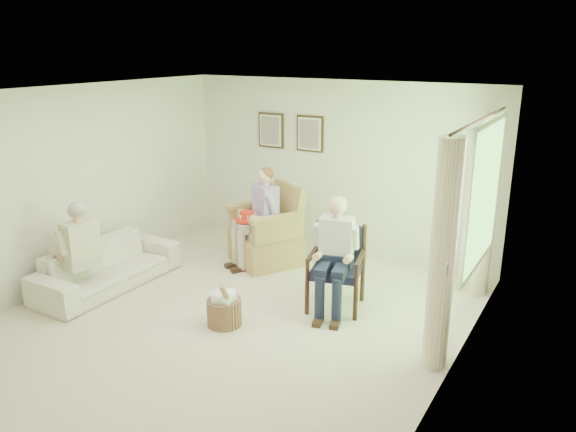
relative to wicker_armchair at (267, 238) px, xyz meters
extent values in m
plane|color=beige|center=(0.61, -1.72, -0.37)|extent=(5.50, 5.50, 0.00)
cube|color=silver|center=(0.61, 1.03, 0.93)|extent=(5.00, 0.04, 2.60)
cube|color=silver|center=(0.61, -4.47, 0.93)|extent=(5.00, 0.04, 2.60)
cube|color=silver|center=(-1.89, -1.72, 0.93)|extent=(0.04, 5.50, 2.60)
cube|color=silver|center=(3.11, -1.72, 0.93)|extent=(0.04, 5.50, 2.60)
cube|color=white|center=(0.61, -1.72, 2.23)|extent=(5.00, 5.50, 0.02)
cube|color=#2D6B23|center=(3.08, -0.52, 1.18)|extent=(0.02, 1.40, 1.50)
cube|color=white|center=(3.07, -0.52, 1.96)|extent=(0.04, 1.52, 0.06)
cube|color=white|center=(3.07, -0.52, 0.40)|extent=(0.04, 1.52, 0.06)
cylinder|color=#382114|center=(2.98, -0.52, 1.98)|extent=(0.03, 2.50, 0.03)
cylinder|color=#FFE8C7|center=(2.94, -1.50, 0.78)|extent=(0.34, 0.34, 2.30)
cylinder|color=#FFE8C7|center=(2.94, 0.46, 0.78)|extent=(0.34, 0.34, 2.30)
cube|color=#382114|center=(-0.54, 1.00, 1.41)|extent=(0.45, 0.03, 0.55)
cube|color=silver|center=(-0.54, 0.98, 1.41)|extent=(0.39, 0.01, 0.49)
cube|color=tan|center=(-0.54, 0.97, 1.41)|extent=(0.33, 0.01, 0.43)
cube|color=#382114|center=(0.16, 1.00, 1.41)|extent=(0.45, 0.03, 0.55)
cube|color=silver|center=(0.16, 0.98, 1.41)|extent=(0.39, 0.01, 0.49)
cube|color=tan|center=(0.16, 0.97, 1.41)|extent=(0.33, 0.01, 0.43)
cube|color=tan|center=(0.00, -0.04, -0.14)|extent=(0.86, 0.84, 0.45)
cube|color=beige|center=(0.00, -0.07, 0.14)|extent=(0.66, 0.64, 0.11)
cube|color=tan|center=(0.00, 0.31, 0.45)|extent=(0.79, 0.24, 0.67)
cube|color=tan|center=(-0.40, -0.04, 0.26)|extent=(0.11, 0.77, 0.32)
cube|color=tan|center=(0.40, -0.04, 0.26)|extent=(0.11, 0.77, 0.32)
cylinder|color=black|center=(1.24, -1.13, -0.15)|extent=(0.05, 0.05, 0.42)
cylinder|color=black|center=(1.82, -1.13, -0.15)|extent=(0.05, 0.05, 0.42)
cylinder|color=black|center=(1.24, -0.59, -0.15)|extent=(0.05, 0.05, 0.42)
cylinder|color=black|center=(1.82, -0.59, -0.15)|extent=(0.05, 0.05, 0.42)
cube|color=#1C1A3B|center=(1.53, -0.86, 0.11)|extent=(0.56, 0.54, 0.10)
cube|color=#1C1A3B|center=(1.53, -0.60, 0.37)|extent=(0.52, 0.07, 0.48)
imported|color=white|center=(-1.34, -1.82, -0.08)|extent=(1.99, 0.78, 0.58)
cube|color=#C0B39A|center=(0.00, -0.07, 0.30)|extent=(0.40, 0.26, 0.16)
cube|color=#AC99D9|center=(0.00, -0.05, 0.58)|extent=(0.39, 0.24, 0.46)
sphere|color=#DDAD8E|center=(0.00, -0.06, 0.95)|extent=(0.21, 0.21, 0.21)
ellipsoid|color=brown|center=(0.00, -0.04, 0.98)|extent=(0.22, 0.22, 0.18)
cube|color=#C0B39A|center=(-0.10, -0.29, 0.25)|extent=(0.14, 0.44, 0.13)
cube|color=#C0B39A|center=(0.10, -0.29, 0.25)|extent=(0.14, 0.44, 0.13)
cylinder|color=#C0B39A|center=(-0.10, -0.49, -0.05)|extent=(0.12, 0.12, 0.57)
cylinder|color=#C0B39A|center=(0.10, -0.49, -0.05)|extent=(0.12, 0.12, 0.57)
cube|color=#181E36|center=(1.53, -0.86, 0.26)|extent=(0.40, 0.26, 0.16)
cube|color=silver|center=(1.53, -0.84, 0.54)|extent=(0.39, 0.24, 0.46)
sphere|color=#DDAD8E|center=(1.53, -0.85, 0.91)|extent=(0.21, 0.21, 0.21)
ellipsoid|color=#B7B2AD|center=(1.53, -0.82, 0.94)|extent=(0.22, 0.22, 0.18)
cube|color=#181E36|center=(1.43, -1.08, 0.21)|extent=(0.14, 0.44, 0.13)
cube|color=#181E36|center=(1.63, -1.08, 0.21)|extent=(0.14, 0.44, 0.13)
cylinder|color=#181E36|center=(1.43, -1.28, -0.07)|extent=(0.12, 0.12, 0.53)
cylinder|color=#181E36|center=(1.63, -1.28, -0.07)|extent=(0.12, 0.12, 0.53)
cube|color=#C1B59B|center=(-1.34, -2.20, 0.15)|extent=(0.42, 0.26, 0.16)
cube|color=beige|center=(-1.34, -2.18, 0.43)|extent=(0.41, 0.24, 0.46)
sphere|color=#DDAD8E|center=(-1.34, -2.19, 0.80)|extent=(0.21, 0.21, 0.21)
ellipsoid|color=#B7B2AD|center=(-1.34, -2.17, 0.82)|extent=(0.22, 0.22, 0.18)
cube|color=#C1B59B|center=(-1.44, -2.42, 0.10)|extent=(0.14, 0.44, 0.13)
cube|color=#C1B59B|center=(-1.24, -2.42, 0.10)|extent=(0.14, 0.44, 0.13)
cylinder|color=#C1B59B|center=(-1.44, -2.62, -0.13)|extent=(0.12, 0.12, 0.41)
cylinder|color=#C1B59B|center=(-1.24, -2.62, -0.13)|extent=(0.12, 0.12, 0.41)
cylinder|color=red|center=(-0.13, -0.32, 0.35)|extent=(0.33, 0.33, 0.04)
cylinder|color=red|center=(-0.13, -0.32, 0.41)|extent=(0.20, 0.20, 0.12)
cube|color=white|center=(-0.02, -0.32, 0.41)|extent=(0.04, 0.01, 0.05)
cube|color=white|center=(-0.06, -0.23, 0.41)|extent=(0.03, 0.04, 0.05)
cube|color=white|center=(-0.15, -0.21, 0.41)|extent=(0.02, 0.05, 0.05)
cube|color=white|center=(-0.23, -0.27, 0.41)|extent=(0.04, 0.03, 0.05)
cube|color=white|center=(-0.23, -0.36, 0.41)|extent=(0.04, 0.03, 0.05)
cube|color=white|center=(-0.15, -0.42, 0.41)|extent=(0.02, 0.05, 0.05)
cube|color=white|center=(-0.06, -0.40, 0.41)|extent=(0.03, 0.04, 0.05)
cylinder|color=#AC785D|center=(0.63, -1.90, -0.21)|extent=(0.49, 0.49, 0.31)
ellipsoid|color=white|center=(0.63, -1.90, -0.01)|extent=(0.35, 0.35, 0.21)
cylinder|color=#A57F56|center=(0.71, -1.95, -0.01)|extent=(0.16, 0.28, 0.46)
camera|label=1|loc=(4.19, -6.54, 2.72)|focal=35.00mm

